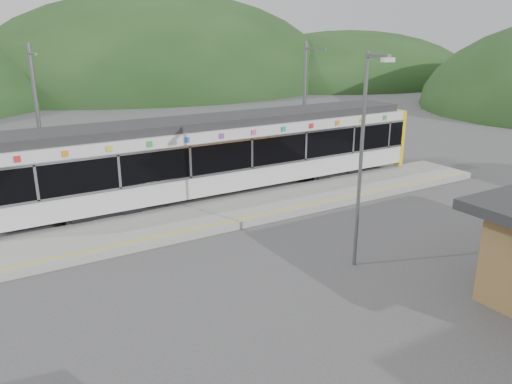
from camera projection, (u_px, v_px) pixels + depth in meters
ground at (288, 238)px, 18.75m from camera, size 120.00×120.00×0.00m
hills at (327, 181)px, 26.12m from camera, size 146.00×149.00×26.00m
platform at (244, 209)px, 21.40m from camera, size 26.00×3.20×0.30m
yellow_line at (260, 215)px, 20.29m from camera, size 26.00×0.10×0.01m
train at (227, 152)px, 23.34m from camera, size 20.44×3.01×3.74m
catenary_mast_west at (39, 125)px, 21.18m from camera, size 0.18×1.80×7.00m
catenary_mast_east at (305, 103)px, 28.09m from camera, size 0.18×1.80×7.00m
lamp_post at (365, 145)px, 15.27m from camera, size 0.38×1.21×6.86m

